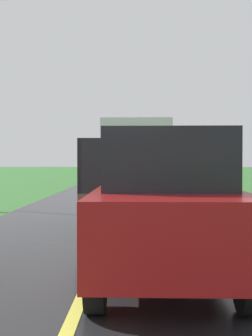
% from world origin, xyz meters
% --- Properties ---
extents(banana_truck_near, '(2.38, 5.82, 2.80)m').
position_xyz_m(banana_truck_near, '(0.63, 11.76, 1.48)').
color(banana_truck_near, '#2D2D30').
rests_on(banana_truck_near, road_surface).
extents(banana_truck_far, '(2.38, 5.81, 2.80)m').
position_xyz_m(banana_truck_far, '(0.80, 27.31, 1.46)').
color(banana_truck_far, '#2D2D30').
rests_on(banana_truck_far, road_surface).
extents(following_car, '(1.74, 4.10, 1.92)m').
position_xyz_m(following_car, '(0.98, 5.39, 1.07)').
color(following_car, maroon).
rests_on(following_car, road_surface).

